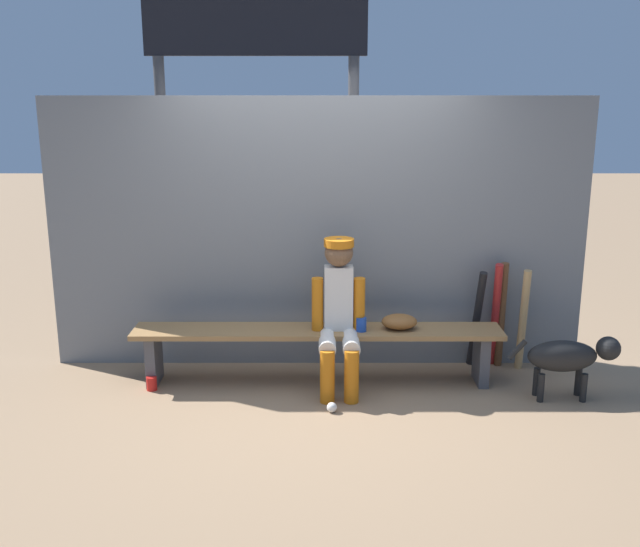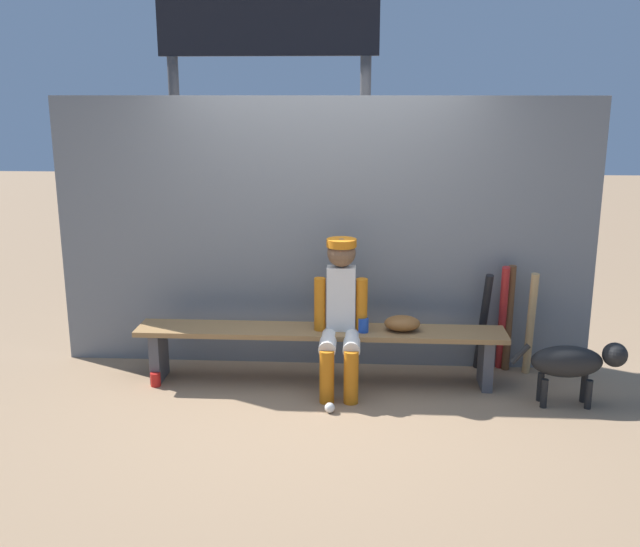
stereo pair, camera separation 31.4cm
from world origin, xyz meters
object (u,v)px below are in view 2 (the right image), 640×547
at_px(baseball_glove, 402,323).
at_px(baseball, 330,408).
at_px(dog, 575,362).
at_px(bat_aluminum_black, 483,322).
at_px(bat_wood_tan, 531,324).
at_px(cup_on_ground, 156,379).
at_px(dugout_bench, 320,340).
at_px(bat_wood_dark, 509,319).
at_px(scoreboard, 275,62).
at_px(player_seated, 341,310).
at_px(cup_on_bench, 363,325).
at_px(bat_aluminum_red, 502,319).

xyz_separation_m(baseball_glove, baseball, (-0.54, -0.56, -0.47)).
bearing_deg(dog, baseball, -172.14).
relative_size(baseball_glove, baseball, 3.78).
bearing_deg(baseball_glove, bat_aluminum_black, 24.63).
height_order(bat_wood_tan, dog, bat_wood_tan).
bearing_deg(cup_on_ground, dugout_bench, 6.93).
bearing_deg(bat_wood_dark, scoreboard, 151.62).
bearing_deg(player_seated, baseball_glove, 12.86).
height_order(bat_aluminum_black, scoreboard, scoreboard).
height_order(baseball_glove, bat_wood_tan, bat_wood_tan).
xyz_separation_m(bat_wood_dark, dog, (0.36, -0.65, -0.12)).
relative_size(bat_wood_dark, scoreboard, 0.25).
bearing_deg(player_seated, cup_on_bench, 17.95).
xyz_separation_m(dugout_bench, scoreboard, (-0.50, 1.43, 2.16)).
relative_size(baseball_glove, cup_on_bench, 2.55).
bearing_deg(bat_wood_dark, dugout_bench, -167.61).
bearing_deg(baseball_glove, player_seated, -167.14).
bearing_deg(dugout_bench, player_seated, -33.59).
bearing_deg(bat_aluminum_red, bat_wood_tan, -13.45).
distance_m(player_seated, cup_on_bench, 0.23).
xyz_separation_m(scoreboard, dog, (2.38, -1.74, -2.18)).
relative_size(dugout_bench, dog, 3.44).
bearing_deg(scoreboard, dugout_bench, -70.87).
bearing_deg(scoreboard, baseball, -73.17).
bearing_deg(bat_wood_dark, bat_aluminum_red, -164.51).
bearing_deg(baseball, dugout_bench, 100.71).
height_order(bat_aluminum_red, cup_on_bench, bat_aluminum_red).
bearing_deg(baseball, cup_on_bench, 65.09).
distance_m(bat_aluminum_black, scoreboard, 2.98).
distance_m(baseball, scoreboard, 3.23).
height_order(bat_aluminum_black, bat_wood_tan, bat_wood_tan).
bearing_deg(bat_wood_tan, dog, -71.11).
bearing_deg(player_seated, cup_on_ground, -178.12).
xyz_separation_m(bat_aluminum_red, scoreboard, (-1.97, 1.11, 2.05)).
bearing_deg(dugout_bench, bat_wood_dark, 12.39).
height_order(cup_on_ground, dog, dog).
distance_m(baseball_glove, dog, 1.30).
height_order(dugout_bench, dog, dog).
height_order(baseball, cup_on_bench, cup_on_bench).
xyz_separation_m(player_seated, baseball, (-0.06, -0.45, -0.60)).
bearing_deg(player_seated, baseball, -97.45).
bearing_deg(cup_on_bench, baseball, -114.91).
bearing_deg(baseball_glove, cup_on_bench, -170.22).
xyz_separation_m(bat_aluminum_black, bat_wood_tan, (0.37, -0.04, 0.01)).
bearing_deg(bat_wood_tan, baseball, -152.45).
bearing_deg(bat_wood_dark, bat_wood_tan, -22.43).
bearing_deg(baseball, scoreboard, 106.83).
bearing_deg(cup_on_ground, bat_wood_dark, 9.91).
relative_size(cup_on_ground, dog, 0.13).
xyz_separation_m(player_seated, bat_wood_dark, (1.36, 0.44, -0.18)).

